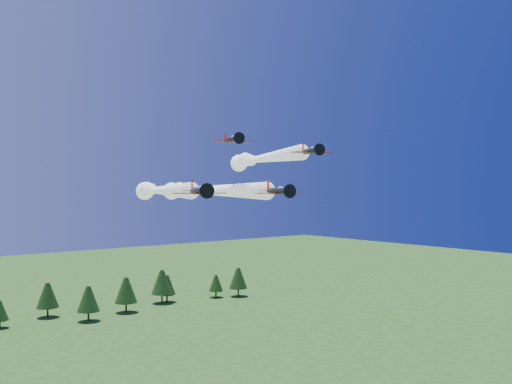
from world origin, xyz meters
TOP-DOWN VIEW (x-y plane):
  - plane_lead at (6.40, 22.28)m, footprint 18.24×54.92m
  - plane_left at (-0.16, 26.72)m, footprint 17.79×44.93m
  - plane_right at (18.63, 20.29)m, footprint 19.09×41.42m
  - plane_slot at (0.73, 5.58)m, footprint 6.54×7.27m
  - treeline at (9.89, 110.85)m, footprint 165.82×21.97m

SIDE VIEW (x-z plane):
  - treeline at x=9.89m, z-range 0.67..12.61m
  - plane_lead at x=6.40m, z-range 39.17..42.87m
  - plane_left at x=-0.16m, z-range 39.18..42.88m
  - plane_right at x=18.63m, z-range 45.35..49.05m
  - plane_slot at x=0.73m, z-range 47.84..50.14m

